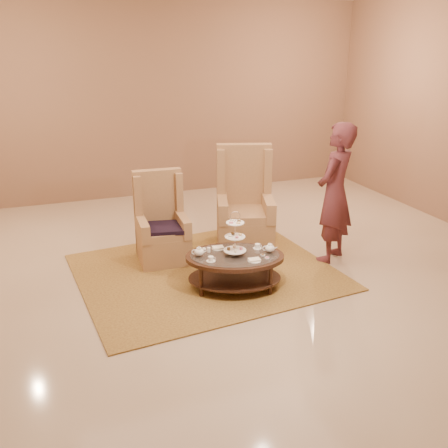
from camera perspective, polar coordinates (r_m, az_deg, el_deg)
name	(u,v)px	position (r m, az deg, el deg)	size (l,w,h in m)	color
ground	(233,281)	(6.10, 1.02, -6.54)	(8.00, 8.00, 0.00)	#BDA98C
ceiling	(233,281)	(6.10, 1.02, -6.54)	(8.00, 8.00, 0.02)	silver
wall_back	(155,100)	(9.35, -7.94, 13.85)	(8.00, 0.04, 3.50)	#8A654B
rug	(206,272)	(6.32, -2.11, -5.46)	(3.29, 2.83, 0.02)	olive
tea_table	(235,261)	(5.79, 1.24, -4.24)	(1.32, 1.08, 0.95)	black
armchair_left	(162,231)	(6.61, -7.14, -0.76)	(0.66, 0.68, 1.18)	#A87C4F
armchair_right	(244,213)	(7.01, 2.35, 1.24)	(0.96, 0.98, 1.41)	#A87C4F
person	(335,194)	(6.55, 12.53, 3.41)	(0.79, 0.74, 1.82)	#552429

